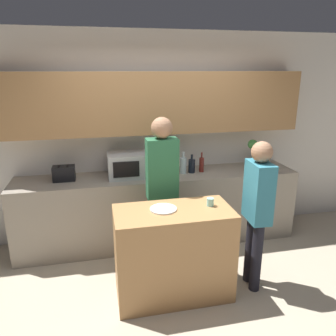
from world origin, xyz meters
TOP-DOWN VIEW (x-y plane):
  - ground_plane at (0.00, 0.00)m, footprint 14.00×14.00m
  - back_wall at (0.00, 1.66)m, footprint 6.40×0.40m
  - back_counter at (0.00, 1.39)m, footprint 3.60×0.62m
  - kitchen_island at (-0.07, 0.28)m, footprint 1.14×0.57m
  - microwave at (-0.38, 1.42)m, footprint 0.52×0.39m
  - toaster at (-1.16, 1.42)m, footprint 0.26×0.16m
  - potted_plant at (1.29, 1.42)m, footprint 0.14×0.14m
  - bottle_0 at (0.32, 1.39)m, footprint 0.08×0.08m
  - bottle_1 at (0.44, 1.39)m, footprint 0.09×0.09m
  - bottle_2 at (0.57, 1.40)m, footprint 0.06×0.06m
  - plate_on_island at (-0.16, 0.32)m, footprint 0.26×0.26m
  - cup_0 at (0.31, 0.31)m, footprint 0.07×0.07m
  - person_left at (0.79, 0.24)m, footprint 0.21×0.35m
  - person_center at (-0.07, 0.83)m, footprint 0.34×0.23m

SIDE VIEW (x-z plane):
  - ground_plane at x=0.00m, z-range 0.00..0.00m
  - back_counter at x=0.00m, z-range 0.00..0.93m
  - kitchen_island at x=-0.07m, z-range 0.00..0.93m
  - person_left at x=0.79m, z-range 0.14..1.72m
  - plate_on_island at x=-0.16m, z-range 0.93..0.95m
  - cup_0 at x=0.31m, z-range 0.93..1.01m
  - toaster at x=-1.16m, z-range 0.93..1.11m
  - bottle_1 at x=0.44m, z-range 0.90..1.15m
  - bottle_2 at x=0.57m, z-range 0.90..1.16m
  - bottle_0 at x=0.32m, z-range 0.90..1.18m
  - person_center at x=-0.07m, z-range 0.18..1.93m
  - microwave at x=-0.38m, z-range 0.93..1.23m
  - potted_plant at x=1.29m, z-range 0.93..1.33m
  - back_wall at x=0.00m, z-range 0.19..2.89m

